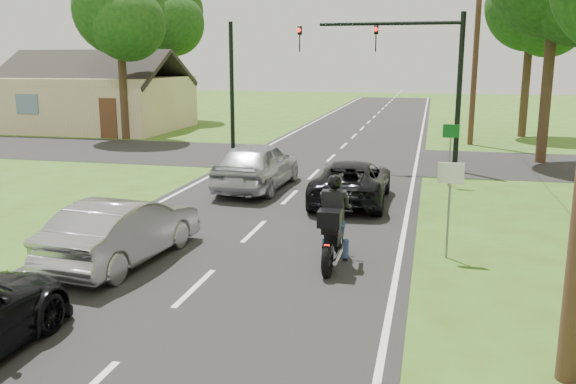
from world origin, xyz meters
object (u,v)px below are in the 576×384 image
(silver_suv, at_px, (257,165))
(sign_white, at_px, (450,187))
(dark_suv, at_px, (352,181))
(utility_pole_far, at_px, (476,42))
(silver_sedan, at_px, (123,230))
(traffic_signal, at_px, (410,63))
(sign_green, at_px, (451,140))
(motorcycle_rider, at_px, (333,230))

(silver_suv, xyz_separation_m, sign_white, (6.05, -6.01, 0.78))
(dark_suv, bearing_deg, silver_suv, -20.34)
(dark_suv, relative_size, utility_pole_far, 0.46)
(silver_suv, bearing_deg, sign_white, 137.39)
(silver_sedan, relative_size, traffic_signal, 0.66)
(sign_green, bearing_deg, dark_suv, -132.63)
(silver_suv, bearing_deg, utility_pole_far, -117.89)
(dark_suv, distance_m, silver_sedan, 7.80)
(sign_white, bearing_deg, silver_suv, 135.16)
(motorcycle_rider, xyz_separation_m, silver_sedan, (-4.40, -0.81, -0.06))
(traffic_signal, height_order, utility_pole_far, utility_pole_far)
(utility_pole_far, height_order, sign_green, utility_pole_far)
(dark_suv, relative_size, sign_white, 2.17)
(utility_pole_far, bearing_deg, sign_green, -96.73)
(silver_sedan, xyz_separation_m, sign_green, (6.95, 9.86, 0.89))
(traffic_signal, distance_m, sign_green, 4.24)
(traffic_signal, xyz_separation_m, sign_white, (1.36, -11.02, -2.54))
(motorcycle_rider, distance_m, utility_pole_far, 20.89)
(motorcycle_rider, bearing_deg, traffic_signal, 84.88)
(traffic_signal, bearing_deg, dark_suv, -102.40)
(utility_pole_far, distance_m, sign_white, 19.39)
(silver_sedan, relative_size, sign_white, 1.99)
(sign_white, distance_m, sign_green, 8.00)
(traffic_signal, height_order, sign_white, traffic_signal)
(dark_suv, relative_size, sign_green, 2.17)
(sign_white, bearing_deg, traffic_signal, 97.05)
(traffic_signal, bearing_deg, silver_suv, -133.11)
(motorcycle_rider, distance_m, silver_suv, 7.98)
(dark_suv, xyz_separation_m, silver_suv, (-3.32, 1.19, 0.17))
(silver_sedan, relative_size, silver_suv, 0.89)
(utility_pole_far, bearing_deg, dark_suv, -106.57)
(utility_pole_far, xyz_separation_m, sign_white, (-1.50, -19.02, -3.49))
(silver_suv, relative_size, utility_pole_far, 0.48)
(utility_pole_far, distance_m, sign_green, 11.63)
(silver_suv, bearing_deg, traffic_signal, -130.88)
(motorcycle_rider, bearing_deg, dark_suv, 93.19)
(motorcycle_rider, relative_size, dark_suv, 0.49)
(silver_sedan, relative_size, sign_green, 1.99)
(dark_suv, bearing_deg, utility_pole_far, -107.22)
(traffic_signal, xyz_separation_m, sign_green, (1.56, -3.02, -2.54))
(silver_sedan, height_order, utility_pole_far, utility_pole_far)
(motorcycle_rider, xyz_separation_m, utility_pole_far, (3.85, 20.07, 4.31))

